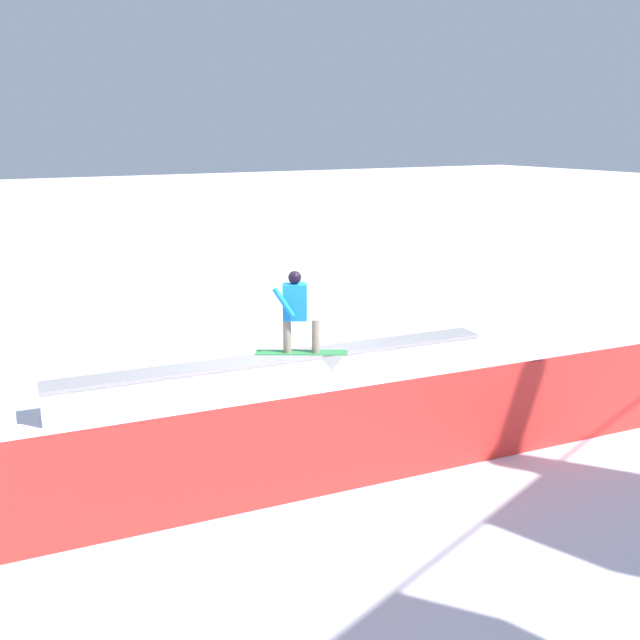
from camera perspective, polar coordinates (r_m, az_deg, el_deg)
The scene contains 4 objects.
ground_plane at distance 12.38m, azimuth -3.06°, elevation -5.31°, with size 120.00×120.00×0.00m, color white.
grind_box at distance 12.29m, azimuth -3.07°, elevation -4.18°, with size 7.67×1.26×0.57m.
snowboarder at distance 12.13m, azimuth -1.86°, elevation 0.81°, with size 1.50×1.02×1.42m.
safety_fence at distance 9.17m, azimuth 7.29°, elevation -8.47°, with size 10.19×0.06×1.29m, color red.
Camera 1 is at (5.06, 10.47, 4.23)m, focal length 40.70 mm.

